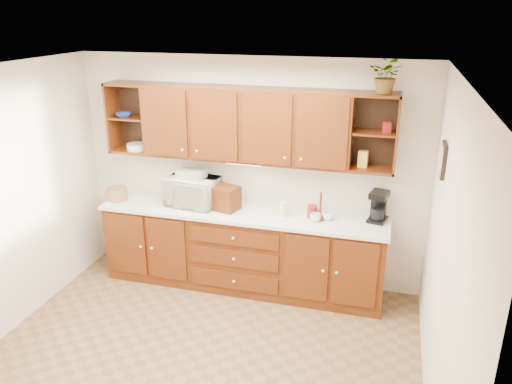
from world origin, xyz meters
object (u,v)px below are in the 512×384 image
Objects in this scene: bread_box at (222,197)px; potted_plant at (387,76)px; microwave at (192,191)px; coffee_maker at (378,206)px.

potted_plant is (1.68, 0.08, 1.39)m from bread_box.
coffee_maker is at bearing 8.42° from microwave.
coffee_maker is at bearing 55.03° from potted_plant.
bread_box is (0.37, -0.02, -0.03)m from microwave.
potted_plant is (2.04, 0.06, 1.36)m from microwave.
microwave is 1.53× the size of bread_box.
bread_box is 1.16× the size of coffee_maker.
bread_box is 1.71m from coffee_maker.
coffee_maker is (1.71, 0.13, 0.02)m from bread_box.
bread_box is 1.10× the size of potted_plant.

